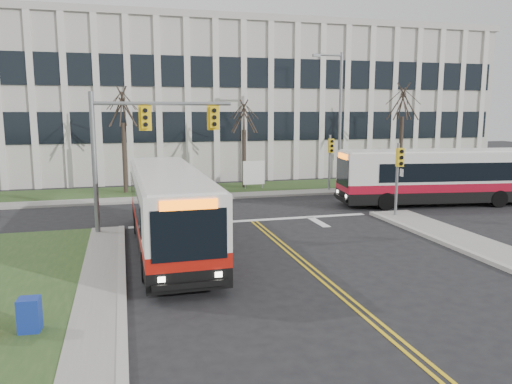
% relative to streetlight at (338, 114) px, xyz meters
% --- Properties ---
extents(ground, '(120.00, 120.00, 0.00)m').
position_rel_streetlight_xyz_m(ground, '(-8.03, -16.20, -5.19)').
color(ground, black).
rests_on(ground, ground).
extents(sidewalk_west, '(1.20, 26.00, 0.14)m').
position_rel_streetlight_xyz_m(sidewalk_west, '(-15.03, -21.20, -5.12)').
color(sidewalk_west, '#9E9B93').
rests_on(sidewalk_west, ground).
extents(sidewalk_cross, '(44.00, 1.60, 0.14)m').
position_rel_streetlight_xyz_m(sidewalk_cross, '(-3.03, -1.00, -5.12)').
color(sidewalk_cross, '#9E9B93').
rests_on(sidewalk_cross, ground).
extents(building_lawn, '(44.00, 5.00, 0.12)m').
position_rel_streetlight_xyz_m(building_lawn, '(-3.03, 1.80, -5.13)').
color(building_lawn, '#2B4A1F').
rests_on(building_lawn, ground).
extents(office_building, '(40.00, 16.00, 12.00)m').
position_rel_streetlight_xyz_m(office_building, '(-3.03, 13.80, 0.81)').
color(office_building, '#B6B2A8').
rests_on(office_building, ground).
extents(mast_arm_signal, '(6.11, 0.38, 6.20)m').
position_rel_streetlight_xyz_m(mast_arm_signal, '(-13.65, -9.04, -0.94)').
color(mast_arm_signal, slate).
rests_on(mast_arm_signal, ground).
extents(signal_pole_near, '(0.34, 0.39, 3.80)m').
position_rel_streetlight_xyz_m(signal_pole_near, '(-0.83, -9.30, -2.69)').
color(signal_pole_near, slate).
rests_on(signal_pole_near, ground).
extents(signal_pole_far, '(0.34, 0.39, 3.80)m').
position_rel_streetlight_xyz_m(signal_pole_far, '(-0.83, -0.80, -2.69)').
color(signal_pole_far, slate).
rests_on(signal_pole_far, ground).
extents(streetlight, '(2.15, 0.25, 9.20)m').
position_rel_streetlight_xyz_m(streetlight, '(0.00, 0.00, 0.00)').
color(streetlight, slate).
rests_on(streetlight, ground).
extents(directory_sign, '(1.50, 0.12, 2.00)m').
position_rel_streetlight_xyz_m(directory_sign, '(-5.53, 1.30, -4.02)').
color(directory_sign, slate).
rests_on(directory_sign, ground).
extents(tree_left, '(1.80, 1.80, 7.70)m').
position_rel_streetlight_xyz_m(tree_left, '(-14.03, 1.80, 0.32)').
color(tree_left, '#42352B').
rests_on(tree_left, ground).
extents(tree_mid, '(1.80, 1.80, 6.82)m').
position_rel_streetlight_xyz_m(tree_mid, '(-6.03, 2.00, -0.31)').
color(tree_mid, '#42352B').
rests_on(tree_mid, ground).
extents(tree_right, '(1.80, 1.80, 8.25)m').
position_rel_streetlight_xyz_m(tree_right, '(5.97, 1.80, 0.71)').
color(tree_right, '#42352B').
rests_on(tree_right, ground).
extents(bus_main, '(2.60, 11.47, 3.05)m').
position_rel_streetlight_xyz_m(bus_main, '(-12.49, -12.10, -3.67)').
color(bus_main, silver).
rests_on(bus_main, ground).
extents(bus_cross, '(11.91, 4.13, 3.11)m').
position_rel_streetlight_xyz_m(bus_cross, '(3.51, -6.70, -3.64)').
color(bus_cross, silver).
rests_on(bus_cross, ground).
extents(newspaper_box_blue, '(0.53, 0.48, 0.95)m').
position_rel_streetlight_xyz_m(newspaper_box_blue, '(-16.47, -18.99, -4.72)').
color(newspaper_box_blue, navy).
rests_on(newspaper_box_blue, ground).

